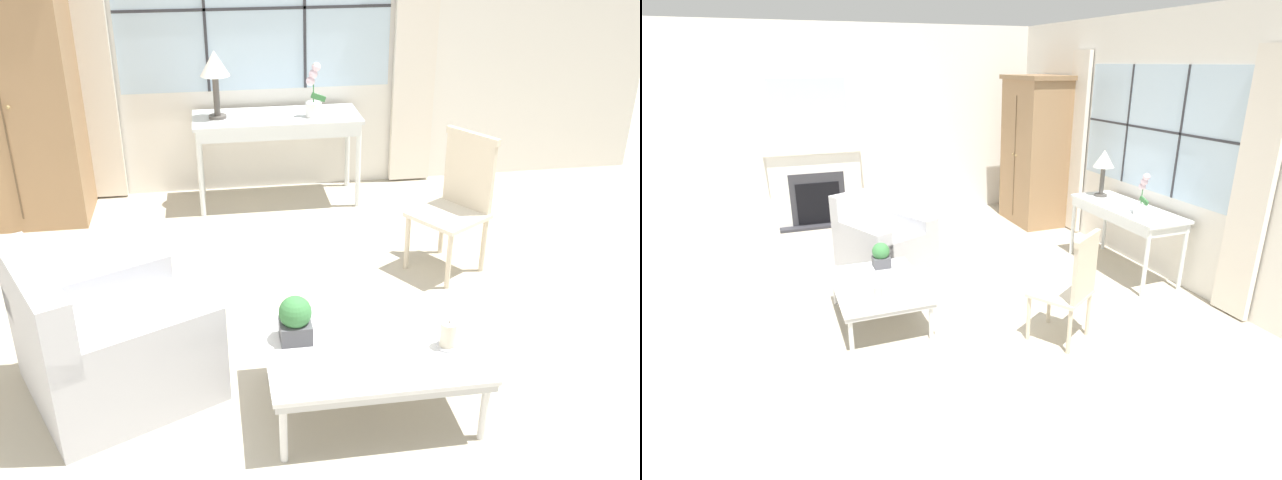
# 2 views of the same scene
# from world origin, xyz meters

# --- Properties ---
(ground_plane) EXTENTS (14.00, 14.00, 0.00)m
(ground_plane) POSITION_xyz_m (0.00, 0.00, 0.00)
(ground_plane) COLOR #B2A893
(wall_back_windowed) EXTENTS (7.20, 0.14, 2.80)m
(wall_back_windowed) POSITION_xyz_m (0.00, 3.02, 1.39)
(wall_back_windowed) COLOR silver
(wall_back_windowed) RESTS_ON ground_plane
(wall_left) EXTENTS (0.06, 7.20, 2.80)m
(wall_left) POSITION_xyz_m (-3.03, 0.60, 1.40)
(wall_left) COLOR silver
(wall_left) RESTS_ON ground_plane
(fireplace) EXTENTS (0.34, 1.35, 2.11)m
(fireplace) POSITION_xyz_m (-2.91, -0.40, 0.68)
(fireplace) COLOR #2D2D33
(fireplace) RESTS_ON ground_plane
(armoire) EXTENTS (1.04, 0.71, 2.11)m
(armoire) POSITION_xyz_m (-1.94, 2.63, 1.06)
(armoire) COLOR #93704C
(armoire) RESTS_ON ground_plane
(console_table) EXTENTS (1.40, 0.56, 0.77)m
(console_table) POSITION_xyz_m (0.12, 2.66, 0.68)
(console_table) COLOR silver
(console_table) RESTS_ON ground_plane
(table_lamp) EXTENTS (0.24, 0.24, 0.55)m
(table_lamp) POSITION_xyz_m (-0.36, 2.66, 1.18)
(table_lamp) COLOR #4C4742
(table_lamp) RESTS_ON console_table
(potted_orchid) EXTENTS (0.17, 0.13, 0.45)m
(potted_orchid) POSITION_xyz_m (0.43, 2.59, 0.93)
(potted_orchid) COLOR white
(potted_orchid) RESTS_ON console_table
(armchair_upholstered) EXTENTS (1.18, 1.17, 0.85)m
(armchair_upholstered) POSITION_xyz_m (-1.03, 0.16, 0.28)
(armchair_upholstered) COLOR #B2B2B7
(armchair_upholstered) RESTS_ON ground_plane
(side_chair_wooden) EXTENTS (0.61, 0.61, 0.99)m
(side_chair_wooden) POSITION_xyz_m (1.25, 1.25, 0.54)
(side_chair_wooden) COLOR beige
(side_chair_wooden) RESTS_ON ground_plane
(coffee_table) EXTENTS (1.09, 0.78, 0.38)m
(coffee_table) POSITION_xyz_m (0.31, -0.19, 0.34)
(coffee_table) COLOR silver
(coffee_table) RESTS_ON ground_plane
(potted_plant_small) EXTENTS (0.17, 0.17, 0.25)m
(potted_plant_small) POSITION_xyz_m (-0.07, -0.08, 0.50)
(potted_plant_small) COLOR #4C4C51
(potted_plant_small) RESTS_ON coffee_table
(pillar_candle) EXTENTS (0.11, 0.11, 0.15)m
(pillar_candle) POSITION_xyz_m (0.69, -0.27, 0.45)
(pillar_candle) COLOR silver
(pillar_candle) RESTS_ON coffee_table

